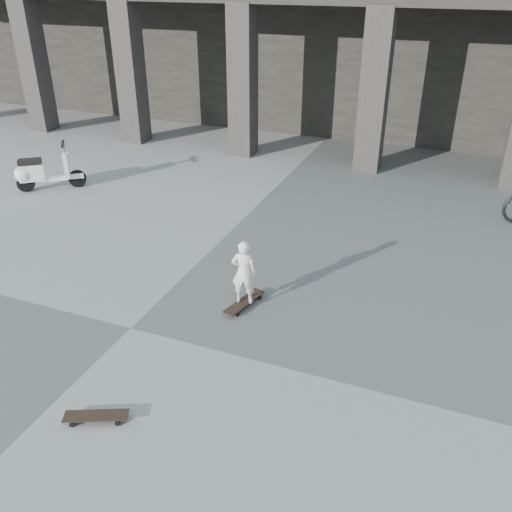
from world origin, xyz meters
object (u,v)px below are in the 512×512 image
at_px(skateboard_spare, 96,416).
at_px(scooter, 38,172).
at_px(longboard, 244,302).
at_px(child, 244,272).

bearing_deg(skateboard_spare, scooter, 111.33).
xyz_separation_m(skateboard_spare, scooter, (-5.87, 5.77, 0.37)).
xyz_separation_m(longboard, skateboard_spare, (-0.66, -2.93, 0.00)).
distance_m(skateboard_spare, child, 3.05).
height_order(longboard, skateboard_spare, skateboard_spare).
xyz_separation_m(skateboard_spare, child, (0.66, 2.93, 0.55)).
relative_size(skateboard_spare, child, 0.72).
height_order(child, scooter, child).
relative_size(longboard, scooter, 0.65).
bearing_deg(scooter, longboard, -60.77).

